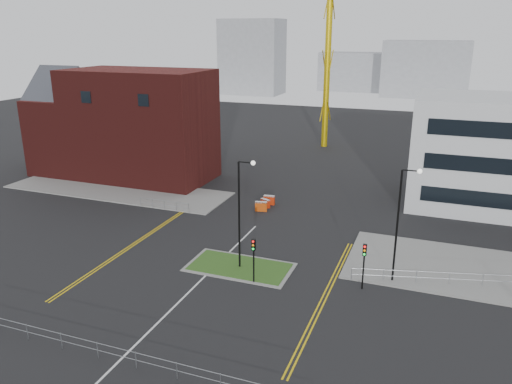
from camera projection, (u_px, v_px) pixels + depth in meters
ground at (169, 312)px, 34.58m from camera, size 200.00×200.00×0.00m
pavement_left at (117, 190)px, 60.86m from camera, size 28.00×8.00×0.12m
pavement_right at (501, 275)px, 39.65m from camera, size 24.00×10.00×0.12m
island_kerb at (240, 267)px, 41.02m from camera, size 8.60×4.60×0.08m
grass_island at (240, 267)px, 41.01m from camera, size 8.00×4.00×0.12m
brick_building at (121, 125)px, 65.11m from camera, size 24.20×10.07×14.24m
streetlamp_island at (242, 206)px, 39.29m from camera, size 1.46×0.36×9.18m
streetlamp_right_near at (401, 217)px, 37.05m from camera, size 1.46×0.36×9.18m
traffic_light_island at (254, 252)px, 37.77m from camera, size 0.28×0.33×3.65m
traffic_light_right at (364, 258)px, 36.87m from camera, size 0.28×0.33×3.65m
railing_front at (116, 352)px, 29.00m from camera, size 24.05×0.05×1.10m
railing_left at (164, 203)px, 54.07m from camera, size 6.05×0.05×1.10m
railing_right at (483, 278)px, 37.70m from camera, size 19.05×5.05×1.10m
centre_line at (183, 298)px, 36.36m from camera, size 0.15×30.00×0.01m
yellow_left_a at (139, 240)px, 46.50m from camera, size 0.12×24.00×0.01m
yellow_left_b at (142, 240)px, 46.40m from camera, size 0.12×24.00×0.01m
yellow_right_a at (323, 295)px, 36.73m from camera, size 0.12×20.00×0.01m
yellow_right_b at (327, 296)px, 36.63m from camera, size 0.12×20.00×0.01m
skyline_a at (252, 57)px, 151.45m from camera, size 18.00×12.00×22.00m
skyline_b at (425, 69)px, 144.50m from camera, size 24.00×12.00×16.00m
skyline_d at (367, 72)px, 160.06m from camera, size 30.00×12.00×12.00m
barrier_left at (261, 206)px, 53.73m from camera, size 1.34×0.73×1.07m
barrier_mid at (269, 200)px, 55.81m from camera, size 1.26×0.49×1.04m
barrier_right at (265, 203)px, 54.95m from camera, size 1.16×0.77×0.93m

